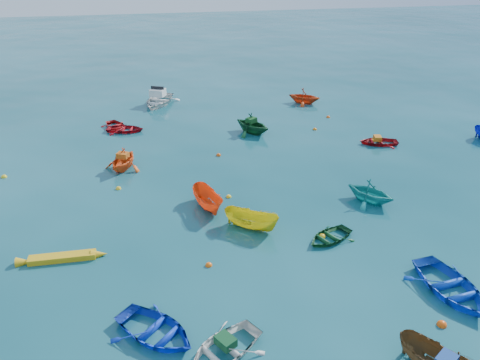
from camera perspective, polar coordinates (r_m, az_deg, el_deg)
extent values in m
plane|color=#093D46|center=(22.80, 2.48, -6.51)|extent=(160.00, 160.00, 0.00)
imported|color=#0F35C3|center=(17.92, -10.23, -18.16)|extent=(3.97, 3.97, 0.68)
imported|color=silver|center=(17.13, -2.02, -20.29)|extent=(3.62, 3.34, 0.61)
imported|color=blue|center=(21.14, 24.14, -12.33)|extent=(3.06, 3.99, 0.77)
imported|color=#F65617|center=(30.01, -13.96, 1.38)|extent=(3.23, 3.41, 1.41)
imported|color=gold|center=(23.16, 1.37, -5.89)|extent=(2.95, 2.53, 1.10)
imported|color=#114922|center=(22.74, 10.81, -7.12)|extent=(2.96, 2.64, 0.51)
imported|color=teal|center=(26.39, 15.45, -2.53)|extent=(3.41, 3.46, 1.38)
imported|color=#A20D17|center=(36.01, -13.80, 5.78)|extent=(3.12, 2.55, 0.57)
imported|color=#F75117|center=(24.89, -3.88, -3.41)|extent=(1.79, 3.12, 1.14)
imported|color=#114C25|center=(34.73, 1.49, 5.78)|extent=(3.85, 3.93, 1.57)
imported|color=#A10D12|center=(34.15, 16.49, 4.25)|extent=(2.98, 2.42, 0.54)
imported|color=#AF0E0F|center=(36.84, -14.86, 6.13)|extent=(2.67, 3.06, 0.53)
imported|color=red|center=(41.81, 7.78, 9.27)|extent=(3.56, 3.44, 1.43)
imported|color=white|center=(41.83, -9.88, 9.13)|extent=(4.45, 5.03, 1.46)
cube|color=#114723|center=(16.83, -1.78, -19.04)|extent=(0.79, 0.84, 0.33)
cube|color=#D15C15|center=(29.69, -14.10, 2.94)|extent=(0.84, 0.76, 0.33)
cube|color=#12481A|center=(34.46, 1.38, 7.31)|extent=(0.90, 0.87, 0.35)
cube|color=#C86A14|center=(33.97, 16.42, 4.92)|extent=(0.61, 0.73, 0.31)
sphere|color=#F95D0D|center=(20.76, -3.83, -10.37)|extent=(0.31, 0.31, 0.31)
sphere|color=yellow|center=(22.85, 9.96, -6.86)|extent=(0.34, 0.34, 0.34)
sphere|color=#F5530D|center=(19.49, 23.37, -15.94)|extent=(0.37, 0.37, 0.37)
sphere|color=yellow|center=(31.39, -26.81, 0.30)|extent=(0.34, 0.34, 0.34)
sphere|color=#D24A0B|center=(30.93, -2.63, 2.99)|extent=(0.32, 0.32, 0.32)
sphere|color=yellow|center=(25.86, -1.39, -2.10)|extent=(0.29, 0.29, 0.29)
sphere|color=orange|center=(35.76, 9.11, 6.08)|extent=(0.31, 0.31, 0.31)
sphere|color=yellow|center=(27.59, -14.60, -1.06)|extent=(0.31, 0.31, 0.31)
sphere|color=#F7550D|center=(38.56, 10.69, 7.51)|extent=(0.30, 0.30, 0.30)
sphere|color=yellow|center=(34.49, 15.83, 4.57)|extent=(0.38, 0.38, 0.38)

